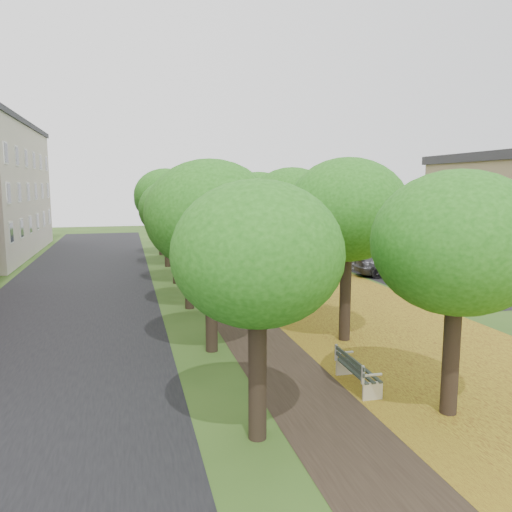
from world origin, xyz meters
TOP-DOWN VIEW (x-y plane):
  - ground at (0.00, 0.00)m, footprint 120.00×120.00m
  - street_asphalt at (-7.50, 15.00)m, footprint 8.00×70.00m
  - footpath at (0.00, 15.00)m, footprint 3.20×70.00m
  - leaf_verge at (5.00, 15.00)m, footprint 7.50×70.00m
  - parking_lot at (13.50, 16.00)m, footprint 9.00×16.00m
  - tree_row_west at (-2.20, 15.00)m, footprint 3.94×33.94m
  - tree_row_east at (2.60, 15.00)m, footprint 3.94×33.94m
  - bench at (1.12, 2.02)m, footprint 0.62×1.96m
  - car_silver at (11.08, 11.39)m, footprint 4.78×3.23m
  - car_red at (11.78, 14.01)m, footprint 4.46×2.79m
  - car_grey at (11.00, 17.03)m, footprint 5.28×2.79m
  - car_white at (11.00, 20.78)m, footprint 5.47×3.19m

SIDE VIEW (x-z plane):
  - ground at x=0.00m, z-range 0.00..0.00m
  - street_asphalt at x=-7.50m, z-range 0.00..0.01m
  - parking_lot at x=13.50m, z-range 0.00..0.01m
  - footpath at x=0.00m, z-range 0.00..0.01m
  - leaf_verge at x=5.00m, z-range 0.00..0.01m
  - bench at x=1.12m, z-range 0.02..0.94m
  - car_red at x=11.78m, z-range 0.00..1.39m
  - car_white at x=11.00m, z-range 0.00..1.43m
  - car_grey at x=11.00m, z-range 0.00..1.46m
  - car_silver at x=11.08m, z-range 0.00..1.51m
  - tree_row_west at x=-2.20m, z-range 1.33..7.39m
  - tree_row_east at x=2.60m, z-range 1.33..7.39m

